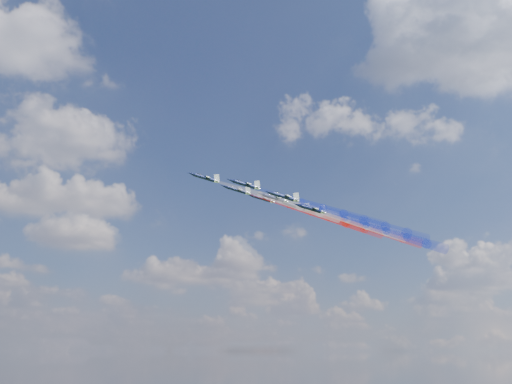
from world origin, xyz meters
TOP-DOWN VIEW (x-y plane):
  - jet_lead at (4.64, 12.81)m, footprint 12.90×11.31m
  - trail_lead at (27.17, 6.16)m, footprint 38.22×14.96m
  - jet_inner_left at (12.40, 0.92)m, footprint 12.90×11.31m
  - trail_inner_left at (34.93, -5.73)m, footprint 38.22×14.96m
  - jet_inner_right at (17.92, 18.18)m, footprint 12.90×11.31m
  - trail_inner_right at (40.45, 11.53)m, footprint 38.22×14.96m
  - jet_outer_left at (19.83, -8.69)m, footprint 12.90×11.31m
  - trail_outer_left at (42.35, -15.34)m, footprint 38.22×14.96m
  - jet_center_third at (25.27, 6.53)m, footprint 12.90×11.31m
  - trail_center_third at (47.79, -0.12)m, footprint 38.22×14.96m
  - jet_outer_right at (29.88, 23.75)m, footprint 12.90×11.31m
  - trail_outer_right at (52.41, 17.10)m, footprint 38.22×14.96m
  - jet_rear_left at (32.27, -3.23)m, footprint 12.90×11.31m
  - trail_rear_left at (54.80, -9.89)m, footprint 38.22×14.96m
  - jet_rear_right at (36.03, 11.52)m, footprint 12.90×11.31m
  - trail_rear_right at (58.56, 4.87)m, footprint 38.22×14.96m

SIDE VIEW (x-z plane):
  - trail_rear_left at x=54.80m, z-range 147.43..161.19m
  - trail_outer_left at x=42.35m, z-range 148.46..162.22m
  - trail_rear_right at x=58.56m, z-range 151.76..165.52m
  - trail_center_third at x=47.79m, z-range 152.18..165.94m
  - jet_rear_left at x=32.27m, z-range 156.79..163.83m
  - trail_inner_left at x=34.93m, z-range 153.49..167.25m
  - jet_outer_left at x=19.83m, z-range 157.81..164.85m
  - trail_outer_right at x=52.41m, z-range 156.54..170.30m
  - trail_inner_right at x=40.45m, z-range 156.69..170.45m
  - trail_lead at x=27.17m, z-range 157.56..171.32m
  - jet_rear_right at x=36.03m, z-range 161.12..168.16m
  - jet_center_third at x=25.27m, z-range 161.53..168.58m
  - jet_inner_left at x=12.40m, z-range 162.84..169.89m
  - jet_outer_right at x=29.88m, z-range 165.89..172.93m
  - jet_inner_right at x=17.92m, z-range 166.05..173.09m
  - jet_lead at x=4.64m, z-range 166.91..173.96m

